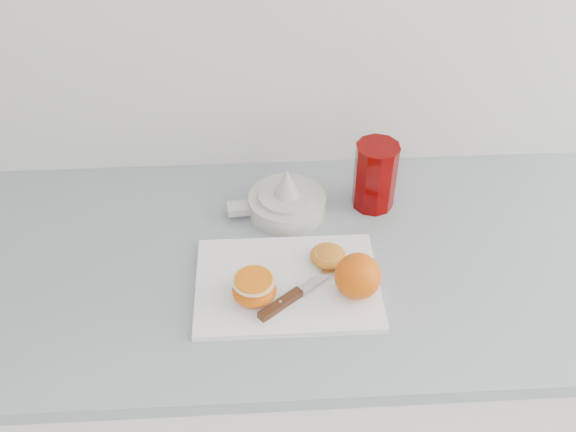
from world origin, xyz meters
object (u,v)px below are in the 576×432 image
(citrus_juicer, at_px, (286,201))
(cutting_board, at_px, (287,284))
(red_tumbler, at_px, (375,178))
(half_orange, at_px, (254,288))
(counter, at_px, (328,386))

(citrus_juicer, bearing_deg, cutting_board, -92.40)
(citrus_juicer, height_order, red_tumbler, red_tumbler)
(cutting_board, bearing_deg, half_orange, -149.57)
(cutting_board, bearing_deg, citrus_juicer, 87.60)
(counter, bearing_deg, cutting_board, -140.83)
(red_tumbler, bearing_deg, citrus_juicer, -174.71)
(cutting_board, bearing_deg, red_tumbler, 49.75)
(counter, height_order, cutting_board, cutting_board)
(cutting_board, relative_size, red_tumbler, 2.27)
(citrus_juicer, relative_size, red_tumbler, 1.38)
(counter, distance_m, half_orange, 0.52)
(counter, distance_m, cutting_board, 0.47)
(counter, xyz_separation_m, half_orange, (-0.16, -0.12, 0.48))
(citrus_juicer, xyz_separation_m, red_tumbler, (0.18, 0.02, 0.04))
(counter, bearing_deg, half_orange, -143.89)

